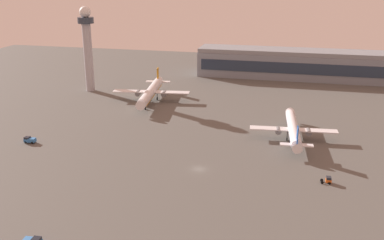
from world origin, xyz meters
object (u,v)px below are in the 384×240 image
airplane_taxiway_distant (293,129)px  airplane_terminal_side (151,92)px  control_tower (87,43)px  pushback_tug (328,180)px  cargo_loader (30,140)px

airplane_taxiway_distant → airplane_terminal_side: (-67.52, 36.24, 0.62)m
control_tower → pushback_tug: size_ratio=13.70×
airplane_taxiway_distant → cargo_loader: size_ratio=9.93×
control_tower → cargo_loader: 78.53m
airplane_taxiway_distant → control_tower: bearing=150.5°
airplane_taxiway_distant → pushback_tug: bearing=-77.5°
control_tower → airplane_taxiway_distant: 116.71m
airplane_taxiway_distant → cargo_loader: (-92.96, -26.45, -2.81)m
control_tower → pushback_tug: 143.93m
control_tower → airplane_taxiway_distant: size_ratio=1.04×
airplane_terminal_side → pushback_tug: 106.03m
airplane_terminal_side → pushback_tug: (78.54, -71.14, -3.54)m
airplane_terminal_side → cargo_loader: (-25.44, -62.69, -3.43)m
airplane_taxiway_distant → airplane_terminal_side: 76.64m
airplane_terminal_side → airplane_taxiway_distant: bearing=144.3°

